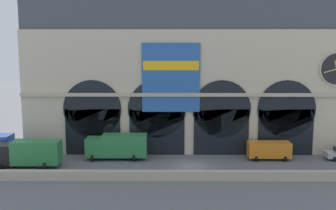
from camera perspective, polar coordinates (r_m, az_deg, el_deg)
name	(u,v)px	position (r m, az deg, el deg)	size (l,w,h in m)	color
ground_plane	(191,166)	(47.98, 3.24, -8.63)	(200.00, 200.00, 0.00)	slate
quay_parapet_wall	(193,176)	(43.07, 3.58, -9.95)	(90.00, 0.70, 1.05)	#B2A891
station_building	(189,78)	(52.99, 2.98, 3.85)	(42.98, 4.46, 20.35)	beige
box_truck_west	(29,153)	(49.88, -19.09, -6.40)	(7.50, 2.91, 3.12)	black
box_truck_midwest	(117,146)	(50.62, -7.17, -5.75)	(7.50, 2.91, 3.12)	#2D7A42
van_mideast	(269,150)	(51.77, 14.11, -6.14)	(5.20, 2.48, 2.20)	orange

